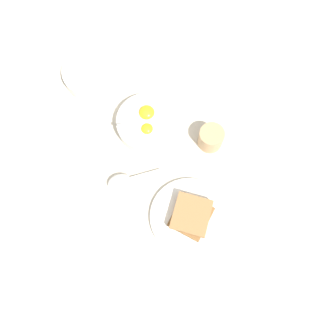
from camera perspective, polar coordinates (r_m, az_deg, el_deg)
The scene contains 7 objects.
ground_plane at distance 0.93m, azimuth -7.25°, elevation 1.00°, with size 3.00×3.00×0.00m, color beige.
egg_bowl at distance 0.94m, azimuth -3.49°, elevation 7.80°, with size 0.18×0.18×0.08m.
toast_plate at distance 0.88m, azimuth 3.74°, elevation -8.44°, with size 0.21×0.21×0.01m.
toast_sandwich at distance 0.85m, azimuth 4.08°, elevation -8.28°, with size 0.11×0.12×0.03m.
soup_spoon at distance 0.90m, azimuth -7.66°, elevation -2.32°, with size 0.15×0.10×0.03m.
congee_bowl at distance 1.05m, azimuth -13.07°, elevation 15.78°, with size 0.17×0.17×0.05m.
drinking_cup at distance 0.92m, azimuth 7.48°, elevation 5.24°, with size 0.07×0.07×0.06m.
Camera 1 is at (-0.18, 0.27, 0.87)m, focal length 35.00 mm.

